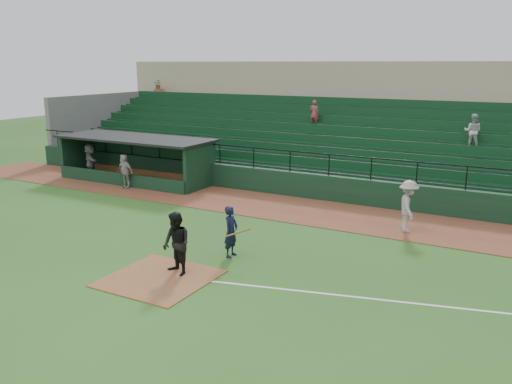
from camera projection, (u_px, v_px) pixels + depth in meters
The scene contains 12 objects.
ground at pixel (180, 268), 16.76m from camera, with size 90.00×90.00×0.00m, color #2B591C.
warning_track at pixel (289, 208), 23.57m from camera, with size 40.00×4.00×0.03m, color brown.
home_plate_dirt at pixel (159, 278), 15.91m from camera, with size 3.00×3.00×0.03m, color brown.
foul_line at pixel (451, 307), 14.03m from camera, with size 18.00×0.09×0.01m, color white.
stadium_structure at pixel (353, 135), 30.22m from camera, with size 38.00×13.08×6.40m.
dugout at pixel (141, 156), 29.16m from camera, with size 8.90×3.20×2.42m.
batter_at_plate at pixel (231, 231), 17.56m from camera, with size 1.02×0.70×1.74m.
umpire at pixel (176, 244), 16.00m from camera, with size 0.95×0.74×1.96m, color black.
runner at pixel (408, 206), 20.06m from camera, with size 1.29×0.74×1.99m, color #A6A09B.
dugout_player_a at pixel (125, 172), 27.11m from camera, with size 0.99×0.41×1.69m, color #9E9993.
dugout_player_b at pixel (125, 169), 28.16m from camera, with size 0.77×0.50×1.59m, color #9D9893.
dugout_player_c at pixel (90, 160), 29.99m from camera, with size 1.73×0.55×1.86m, color gray.
Camera 1 is at (9.71, -12.60, 6.30)m, focal length 37.24 mm.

